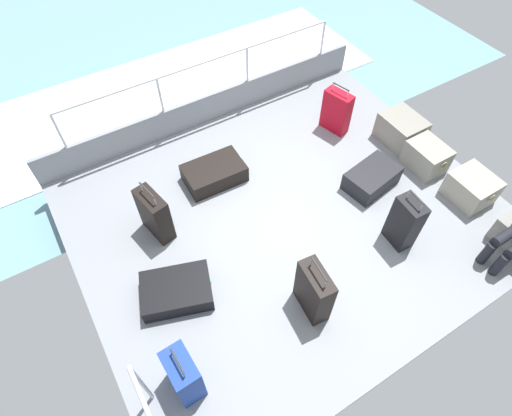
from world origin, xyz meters
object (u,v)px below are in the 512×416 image
object	(u,v)px
cargo_crate_2	(471,188)
suitcase_7	(314,291)
suitcase_4	(405,222)
suitcase_0	(372,178)
suitcase_3	(214,173)
suitcase_6	(177,291)
cargo_crate_1	(427,157)
suitcase_1	(183,375)
suitcase_2	(336,111)
suitcase_5	(155,215)
cargo_crate_0	(401,130)

from	to	relation	value
cargo_crate_2	suitcase_7	bearing A→B (deg)	-86.16
cargo_crate_2	suitcase_4	size ratio (longest dim) A/B	0.68
suitcase_0	suitcase_4	bearing A→B (deg)	-19.43
cargo_crate_2	suitcase_3	size ratio (longest dim) A/B	0.70
suitcase_6	suitcase_7	size ratio (longest dim) A/B	1.09
suitcase_0	suitcase_6	xyz separation A→B (m)	(0.13, -2.92, -0.03)
cargo_crate_1	suitcase_1	xyz separation A→B (m)	(0.93, -4.11, 0.11)
cargo_crate_2	suitcase_1	world-z (taller)	suitcase_1
suitcase_6	suitcase_2	bearing A→B (deg)	112.08
suitcase_5	suitcase_6	distance (m)	0.97
suitcase_2	suitcase_7	world-z (taller)	suitcase_7
cargo_crate_2	suitcase_1	xyz separation A→B (m)	(0.22, -4.21, 0.12)
suitcase_0	suitcase_3	distance (m)	2.12
cargo_crate_2	cargo_crate_1	bearing A→B (deg)	-172.15
suitcase_0	suitcase_4	xyz separation A→B (m)	(0.85, -0.30, 0.22)
suitcase_2	suitcase_6	xyz separation A→B (m)	(1.30, -3.20, -0.22)
cargo_crate_1	suitcase_5	bearing A→B (deg)	-104.22
suitcase_2	suitcase_0	bearing A→B (deg)	-13.43
cargo_crate_0	suitcase_6	world-z (taller)	cargo_crate_0
cargo_crate_2	suitcase_2	world-z (taller)	suitcase_2
cargo_crate_2	suitcase_6	world-z (taller)	cargo_crate_2
suitcase_0	cargo_crate_1	bearing A→B (deg)	81.81
suitcase_3	suitcase_1	bearing A→B (deg)	-33.67
suitcase_3	suitcase_4	xyz separation A→B (m)	(2.04, 1.45, 0.23)
cargo_crate_2	suitcase_0	bearing A→B (deg)	-130.85
suitcase_2	suitcase_7	bearing A→B (deg)	-42.60
cargo_crate_1	suitcase_3	distance (m)	2.93
suitcase_2	suitcase_6	bearing A→B (deg)	-67.92
cargo_crate_2	suitcase_1	bearing A→B (deg)	-86.98
cargo_crate_2	suitcase_7	distance (m)	2.69
cargo_crate_0	cargo_crate_2	bearing A→B (deg)	1.09
cargo_crate_0	suitcase_0	xyz separation A→B (m)	(0.46, -0.94, -0.07)
suitcase_4	suitcase_6	distance (m)	2.73
cargo_crate_0	suitcase_1	world-z (taller)	suitcase_1
suitcase_2	suitcase_7	xyz separation A→B (m)	(2.17, -2.00, 0.02)
suitcase_2	suitcase_4	size ratio (longest dim) A/B	0.92
cargo_crate_0	suitcase_3	world-z (taller)	cargo_crate_0
cargo_crate_2	suitcase_2	size ratio (longest dim) A/B	0.74
cargo_crate_1	suitcase_3	bearing A→B (deg)	-116.59
cargo_crate_1	cargo_crate_2	world-z (taller)	cargo_crate_1
cargo_crate_0	cargo_crate_2	world-z (taller)	cargo_crate_0
suitcase_7	cargo_crate_1	bearing A→B (deg)	108.92
suitcase_7	cargo_crate_2	bearing A→B (deg)	93.84
suitcase_2	suitcase_7	size ratio (longest dim) A/B	0.93
suitcase_1	suitcase_5	size ratio (longest dim) A/B	0.88
suitcase_3	suitcase_5	xyz separation A→B (m)	(0.40, -0.99, 0.21)
cargo_crate_1	cargo_crate_2	xyz separation A→B (m)	(0.71, 0.10, -0.01)
suitcase_2	suitcase_5	world-z (taller)	suitcase_5
suitcase_0	suitcase_1	bearing A→B (deg)	-72.04
suitcase_1	suitcase_5	world-z (taller)	suitcase_5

